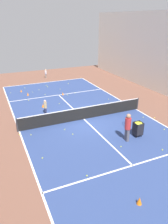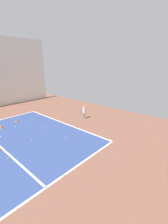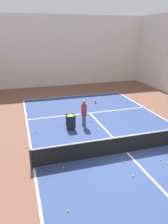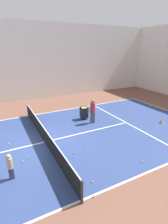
{
  "view_description": "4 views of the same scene",
  "coord_description": "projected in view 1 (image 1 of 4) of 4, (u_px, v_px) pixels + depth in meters",
  "views": [
    {
      "loc": [
        6.0,
        13.44,
        6.94
      ],
      "look_at": [
        0.0,
        0.0,
        0.58
      ],
      "focal_mm": 35.0,
      "sensor_mm": 36.0,
      "label": 1
    },
    {
      "loc": [
        -9.01,
        -3.56,
        4.73
      ],
      "look_at": [
        -0.59,
        -13.01,
        0.63
      ],
      "focal_mm": 24.0,
      "sensor_mm": 36.0,
      "label": 2
    },
    {
      "loc": [
        -4.99,
        -8.77,
        5.85
      ],
      "look_at": [
        -1.13,
        3.88,
        0.99
      ],
      "focal_mm": 35.0,
      "sensor_mm": 36.0,
      "label": 3
    },
    {
      "loc": [
        9.01,
        -2.11,
        5.18
      ],
      "look_at": [
        -2.08,
        3.68,
        0.57
      ],
      "focal_mm": 28.0,
      "sensor_mm": 36.0,
      "label": 4
    }
  ],
  "objects": [
    {
      "name": "ground_plane",
      "position": [
        84.0,
        119.0,
        16.26
      ],
      "size": [
        35.56,
        35.56,
        0.0
      ],
      "primitive_type": "plane",
      "color": "brown"
    },
    {
      "name": "court_playing_area",
      "position": [
        84.0,
        119.0,
        16.26
      ],
      "size": [
        9.43,
        22.16,
        0.0
      ],
      "color": "navy",
      "rests_on": "ground"
    },
    {
      "name": "line_baseline_near",
      "position": [
        45.0,
        82.0,
        25.55
      ],
      "size": [
        9.43,
        0.1,
        0.0
      ],
      "primitive_type": "cube",
      "color": "white",
      "rests_on": "ground"
    },
    {
      "name": "line_sideline_left",
      "position": [
        136.0,
        109.0,
        18.03
      ],
      "size": [
        0.1,
        22.16,
        0.0
      ],
      "primitive_type": "cube",
      "color": "white",
      "rests_on": "ground"
    },
    {
      "name": "line_sideline_right",
      "position": [
        19.0,
        131.0,
        14.49
      ],
      "size": [
        0.1,
        22.16,
        0.0
      ],
      "primitive_type": "cube",
      "color": "white",
      "rests_on": "ground"
    },
    {
      "name": "line_service_near",
      "position": [
        59.0,
        95.0,
        21.37
      ],
      "size": [
        9.43,
        0.1,
        0.0
      ],
      "primitive_type": "cube",
      "color": "white",
      "rests_on": "ground"
    },
    {
      "name": "line_service_far",
      "position": [
        133.0,
        165.0,
        11.15
      ],
      "size": [
        9.43,
        0.1,
        0.0
      ],
      "primitive_type": "cube",
      "color": "white",
      "rests_on": "ground"
    },
    {
      "name": "line_centre_service",
      "position": [
        84.0,
        119.0,
        16.26
      ],
      "size": [
        0.1,
        12.19,
        0.0
      ],
      "primitive_type": "cube",
      "color": "white",
      "rests_on": "ground"
    },
    {
      "name": "tennis_net",
      "position": [
        84.0,
        113.0,
        16.06
      ],
      "size": [
        9.73,
        0.1,
        0.97
      ],
      "color": "#2D2D33",
      "rests_on": "ground"
    },
    {
      "name": "player_near_baseline",
      "position": [
        46.0,
        73.0,
        27.12
      ],
      "size": [
        0.31,
        0.57,
        1.14
      ],
      "rotation": [
        0.0,
        0.0,
        1.12
      ],
      "color": "gray",
      "rests_on": "ground"
    },
    {
      "name": "coach_at_net",
      "position": [
        128.0,
        126.0,
        13.03
      ],
      "size": [
        0.37,
        0.69,
        1.79
      ],
      "rotation": [
        0.0,
        0.0,
        -1.62
      ],
      "color": "#4C4C56",
      "rests_on": "ground"
    },
    {
      "name": "child_midcourt",
      "position": [
        45.0,
        106.0,
        16.83
      ],
      "size": [
        0.28,
        0.28,
        1.19
      ],
      "rotation": [
        0.0,
        0.0,
        1.76
      ],
      "color": "#2D3351",
      "rests_on": "ground"
    },
    {
      "name": "ball_cart",
      "position": [
        138.0,
        127.0,
        13.69
      ],
      "size": [
        0.52,
        0.5,
        0.97
      ],
      "color": "black",
      "rests_on": "ground"
    },
    {
      "name": "training_cone_0",
      "position": [
        21.0,
        91.0,
        22.23
      ],
      "size": [
        0.18,
        0.18,
        0.22
      ],
      "primitive_type": "cone",
      "color": "orange",
      "rests_on": "ground"
    },
    {
      "name": "training_cone_1",
      "position": [
        28.0,
        94.0,
        21.2
      ],
      "size": [
        0.19,
        0.19,
        0.28
      ],
      "primitive_type": "cone",
      "color": "orange",
      "rests_on": "ground"
    },
    {
      "name": "training_cone_2",
      "position": [
        139.0,
        201.0,
        8.78
      ],
      "size": [
        0.22,
        0.22,
        0.34
      ],
      "primitive_type": "cone",
      "color": "orange",
      "rests_on": "ground"
    },
    {
      "name": "training_cone_3",
      "position": [
        63.0,
        94.0,
        21.31
      ],
      "size": [
        0.18,
        0.18,
        0.3
      ],
      "primitive_type": "cone",
      "color": "orange",
      "rests_on": "ground"
    },
    {
      "name": "training_cone_4",
      "position": [
        43.0,
        106.0,
        18.39
      ],
      "size": [
        0.22,
        0.22,
        0.29
      ],
      "primitive_type": "cone",
      "color": "orange",
      "rests_on": "ground"
    },
    {
      "name": "tennis_ball_0",
      "position": [
        109.0,
        99.0,
        20.16
      ],
      "size": [
        0.07,
        0.07,
        0.07
      ],
      "primitive_type": "sphere",
      "color": "yellow",
      "rests_on": "ground"
    },
    {
      "name": "tennis_ball_2",
      "position": [
        60.0,
        89.0,
        23.04
      ],
      "size": [
        0.07,
        0.07,
        0.07
      ],
      "primitive_type": "sphere",
      "color": "yellow",
      "rests_on": "ground"
    },
    {
      "name": "tennis_ball_4",
      "position": [
        86.0,
        113.0,
        17.16
      ],
      "size": [
        0.07,
        0.07,
        0.07
      ],
      "primitive_type": "sphere",
      "color": "yellow",
      "rests_on": "ground"
    },
    {
      "name": "tennis_ball_5",
      "position": [
        59.0,
        104.0,
        19.12
      ],
      "size": [
        0.07,
        0.07,
        0.07
      ],
      "primitive_type": "sphere",
      "color": "yellow",
      "rests_on": "ground"
    },
    {
      "name": "tennis_ball_6",
      "position": [
        164.0,
        129.0,
        14.69
      ],
      "size": [
        0.07,
        0.07,
        0.07
      ],
      "primitive_type": "sphere",
      "color": "yellow",
      "rests_on": "ground"
    },
    {
      "name": "tennis_ball_8",
      "position": [
        68.0,
        84.0,
        24.97
      ],
      "size": [
        0.07,
        0.07,
        0.07
      ],
      "primitive_type": "sphere",
      "color": "yellow",
      "rests_on": "ground"
    },
    {
      "name": "tennis_ball_9",
      "position": [
        120.0,
        110.0,
        17.85
      ],
      "size": [
        0.07,
        0.07,
        0.07
      ],
      "primitive_type": "sphere",
      "color": "yellow",
      "rests_on": "ground"
    },
    {
      "name": "tennis_ball_10",
      "position": [
        75.0,
        93.0,
        21.81
      ],
      "size": [
        0.07,
        0.07,
        0.07
      ],
      "primitive_type": "sphere",
      "color": "yellow",
      "rests_on": "ground"
    },
    {
      "name": "tennis_ball_11",
      "position": [
        47.0,
        87.0,
        23.87
      ],
      "size": [
        0.07,
        0.07,
        0.07
      ],
      "primitive_type": "sphere",
      "color": "yellow",
      "rests_on": "ground"
    },
    {
      "name": "tennis_ball_13",
      "position": [
        9.0,
        86.0,
        24.19
      ],
      "size": [
        0.07,
        0.07,
        0.07
      ],
      "primitive_type": "sphere",
      "color": "yellow",
      "rests_on": "ground"
    },
    {
      "name": "tennis_ball_14",
      "position": [
        87.0,
        176.0,
        10.38
      ],
      "size": [
        0.07,
        0.07,
        0.07
      ],
      "primitive_type": "sphere",
      "color": "yellow",
      "rests_on": "ground"
    },
    {
      "name": "tennis_ball_16",
      "position": [
        64.0,
        116.0,
        16.76
      ],
      "size": [
        0.07,
        0.07,
        0.07
      ],
      "primitive_type": "sphere",
      "color": "yellow",
      "rests_on": "ground"
    },
    {
      "name": "tennis_ball_17",
      "position": [
        10.0,
        93.0,
        21.87
      ],
      "size": [
        0.07,
        0.07,
        0.07
      ],
      "primitive_type": "sphere",
      "color": "yellow",
      "rests_on": "ground"
    },
    {
      "name": "tennis_ball_18",
      "position": [
        60.0,
        115.0,
        16.95
      ],
      "size": [
        0.07,
        0.07,
        0.07
      ],
      "primitive_type": "sphere",
      "color": "yellow",
      "rests_on": "ground"
    },
    {
      "name": "tennis_ball_19",
      "position": [
        39.0,
        90.0,
        22.75
      ],
      "size": [
        0.07,
        0.07,
        0.07
      ],
      "primitive_type": "sphere",
      "color": "yellow",
      "rests_on": "ground"
    },
    {
      "name": "tennis_ball_20",
      "position": [
        42.0,
        158.0,
        11.69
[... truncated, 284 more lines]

